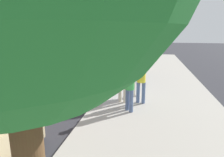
# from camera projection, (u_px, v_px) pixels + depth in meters

# --- Properties ---
(ground_plane) EXTENTS (80.00, 80.00, 0.00)m
(ground_plane) POSITION_uv_depth(u_px,v_px,m) (78.00, 97.00, 9.33)
(ground_plane) COLOR #2D2D33
(sidewalk_slab) EXTENTS (5.00, 32.00, 0.15)m
(sidewalk_slab) POSITION_uv_depth(u_px,v_px,m) (156.00, 100.00, 8.70)
(sidewalk_slab) COLOR #9E998E
(sidewalk_slab) RESTS_ON ground
(parking_meter_near) EXTENTS (0.14, 0.18, 1.52)m
(parking_meter_near) POSITION_uv_depth(u_px,v_px,m) (105.00, 75.00, 8.42)
(parking_meter_near) COLOR gray
(parking_meter_near) RESTS_ON sidewalk_slab
(parking_meter_far) EXTENTS (0.14, 0.18, 1.52)m
(parking_meter_far) POSITION_uv_depth(u_px,v_px,m) (121.00, 59.00, 13.09)
(parking_meter_far) COLOR gray
(parking_meter_far) RESTS_ON sidewalk_slab
(pedestrian_in_green) EXTENTS (0.34, 0.34, 1.71)m
(pedestrian_in_green) POSITION_uv_depth(u_px,v_px,m) (130.00, 85.00, 7.15)
(pedestrian_in_green) COLOR #4C608C
(pedestrian_in_green) RESTS_ON sidewalk_slab
(pedestrian_in_yellow) EXTENTS (0.36, 0.34, 1.79)m
(pedestrian_in_yellow) POSITION_uv_depth(u_px,v_px,m) (141.00, 78.00, 7.94)
(pedestrian_in_yellow) COLOR #4C608C
(pedestrian_in_yellow) RESTS_ON sidewalk_slab
(pedestrian_in_gray) EXTENTS (0.34, 0.34, 1.79)m
(pedestrian_in_gray) POSITION_uv_depth(u_px,v_px,m) (136.00, 73.00, 8.79)
(pedestrian_in_gray) COLOR beige
(pedestrian_in_gray) RESTS_ON sidewalk_slab
(pedestrian_in_blue) EXTENTS (0.35, 0.34, 1.69)m
(pedestrian_in_blue) POSITION_uv_depth(u_px,v_px,m) (123.00, 79.00, 8.06)
(pedestrian_in_blue) COLOR beige
(pedestrian_in_blue) RESTS_ON sidewalk_slab
(parked_van) EXTENTS (2.16, 5.22, 2.15)m
(parked_van) POSITION_uv_depth(u_px,v_px,m) (87.00, 65.00, 10.94)
(parked_van) COLOR navy
(parked_van) RESTS_ON ground
(parked_sedan_ahead) EXTENTS (2.01, 4.43, 1.65)m
(parked_sedan_ahead) POSITION_uv_depth(u_px,v_px,m) (110.00, 56.00, 17.43)
(parked_sedan_ahead) COLOR #BCBCC1
(parked_sedan_ahead) RESTS_ON ground
(traffic_light_corner) EXTENTS (2.48, 0.42, 5.20)m
(traffic_light_corner) POSITION_uv_depth(u_px,v_px,m) (51.00, 24.00, 20.41)
(traffic_light_corner) COLOR black
(traffic_light_corner) RESTS_ON ground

